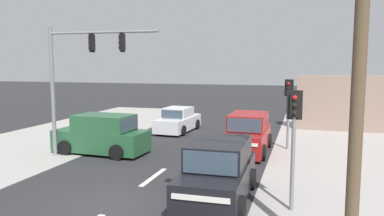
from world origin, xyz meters
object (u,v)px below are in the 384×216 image
(pedestal_signal_far_median, at_px, (289,102))
(suv_kerbside_parked, at_px, (248,134))
(traffic_signal_mast, at_px, (77,68))
(suv_oncoming_near, at_px, (102,135))
(sedan_oncoming_mid, at_px, (178,121))
(utility_pole_foreground_right, at_px, (355,2))
(pedestal_signal_right_kerb, at_px, (294,130))
(suv_receding_far, at_px, (218,173))

(pedestal_signal_far_median, bearing_deg, suv_kerbside_parked, -150.47)
(traffic_signal_mast, distance_m, suv_oncoming_near, 3.46)
(pedestal_signal_far_median, relative_size, sedan_oncoming_mid, 0.82)
(utility_pole_foreground_right, height_order, traffic_signal_mast, utility_pole_foreground_right)
(pedestal_signal_far_median, xyz_separation_m, suv_oncoming_near, (-8.59, -3.39, -1.53))
(traffic_signal_mast, xyz_separation_m, suv_oncoming_near, (0.61, 0.98, -3.26))
(suv_kerbside_parked, bearing_deg, pedestal_signal_right_kerb, -71.95)
(pedestal_signal_right_kerb, height_order, sedan_oncoming_mid, pedestal_signal_right_kerb)
(suv_receding_far, distance_m, sedan_oncoming_mid, 12.44)
(traffic_signal_mast, xyz_separation_m, sedan_oncoming_mid, (2.20, 7.73, -3.44))
(pedestal_signal_right_kerb, relative_size, pedestal_signal_far_median, 1.00)
(utility_pole_foreground_right, distance_m, pedestal_signal_right_kerb, 4.61)
(suv_kerbside_parked, distance_m, suv_receding_far, 6.89)
(pedestal_signal_far_median, height_order, suv_receding_far, pedestal_signal_far_median)
(pedestal_signal_right_kerb, bearing_deg, pedestal_signal_far_median, 93.24)
(pedestal_signal_right_kerb, height_order, suv_oncoming_near, pedestal_signal_right_kerb)
(suv_receding_far, bearing_deg, traffic_signal_mast, 154.19)
(pedestal_signal_far_median, xyz_separation_m, suv_kerbside_parked, (-1.87, -1.06, -1.53))
(utility_pole_foreground_right, xyz_separation_m, suv_oncoming_near, (-10.14, 8.15, -4.55))
(suv_receding_far, relative_size, suv_oncoming_near, 0.99)
(pedestal_signal_right_kerb, bearing_deg, traffic_signal_mast, 158.27)
(sedan_oncoming_mid, bearing_deg, pedestal_signal_far_median, -25.61)
(utility_pole_foreground_right, height_order, suv_receding_far, utility_pole_foreground_right)
(traffic_signal_mast, height_order, pedestal_signal_far_median, traffic_signal_mast)
(suv_oncoming_near, bearing_deg, suv_receding_far, -33.90)
(sedan_oncoming_mid, bearing_deg, suv_receding_far, -65.33)
(pedestal_signal_far_median, bearing_deg, suv_oncoming_near, -158.43)
(pedestal_signal_right_kerb, distance_m, suv_kerbside_parked, 7.69)
(pedestal_signal_far_median, bearing_deg, traffic_signal_mast, -154.53)
(pedestal_signal_far_median, xyz_separation_m, suv_receding_far, (-1.80, -7.95, -1.53))
(traffic_signal_mast, height_order, suv_oncoming_near, traffic_signal_mast)
(suv_kerbside_parked, bearing_deg, traffic_signal_mast, -155.61)
(traffic_signal_mast, bearing_deg, pedestal_signal_right_kerb, -21.73)
(traffic_signal_mast, distance_m, sedan_oncoming_mid, 8.74)
(traffic_signal_mast, bearing_deg, sedan_oncoming_mid, 74.13)
(utility_pole_foreground_right, relative_size, sedan_oncoming_mid, 2.34)
(pedestal_signal_far_median, bearing_deg, sedan_oncoming_mid, 154.39)
(traffic_signal_mast, distance_m, pedestal_signal_far_median, 10.33)
(pedestal_signal_far_median, height_order, sedan_oncoming_mid, pedestal_signal_far_median)
(utility_pole_foreground_right, distance_m, traffic_signal_mast, 12.98)
(sedan_oncoming_mid, bearing_deg, suv_oncoming_near, -103.28)
(utility_pole_foreground_right, xyz_separation_m, pedestal_signal_right_kerb, (-1.09, 3.32, -3.01))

